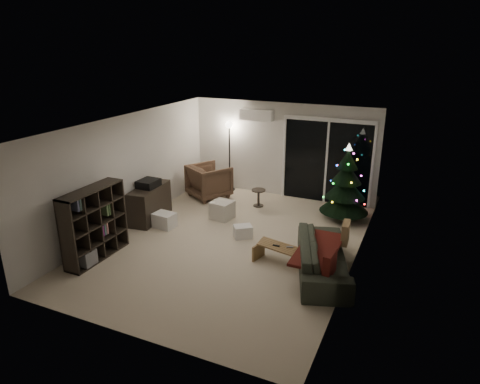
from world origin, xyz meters
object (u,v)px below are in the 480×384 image
object	(u,v)px
sofa	(323,257)
coffee_table	(284,256)
bookshelf	(87,222)
armchair	(209,181)
christmas_tree	(346,182)
media_cabinet	(150,203)

from	to	relation	value
sofa	coffee_table	size ratio (longest dim) A/B	2.00
sofa	coffee_table	distance (m)	0.77
sofa	coffee_table	bearing A→B (deg)	69.93
bookshelf	coffee_table	world-z (taller)	bookshelf
coffee_table	armchair	bearing A→B (deg)	151.66
sofa	christmas_tree	size ratio (longest dim) A/B	1.18
armchair	sofa	xyz separation A→B (m)	(3.76, -2.70, -0.13)
bookshelf	christmas_tree	bearing A→B (deg)	67.75
armchair	christmas_tree	xyz separation A→B (m)	(3.60, -0.06, 0.47)
sofa	christmas_tree	xyz separation A→B (m)	(-0.16, 2.64, 0.60)
bookshelf	christmas_tree	size ratio (longest dim) A/B	0.77
bookshelf	armchair	size ratio (longest dim) A/B	1.45
media_cabinet	coffee_table	xyz separation A→B (m)	(3.55, -0.76, -0.23)
coffee_table	sofa	bearing A→B (deg)	11.52
bookshelf	coffee_table	xyz separation A→B (m)	(3.55, 1.23, -0.54)
bookshelf	christmas_tree	distance (m)	5.65
bookshelf	media_cabinet	size ratio (longest dim) A/B	1.10
coffee_table	christmas_tree	world-z (taller)	christmas_tree
coffee_table	christmas_tree	bearing A→B (deg)	90.55
bookshelf	armchair	xyz separation A→B (m)	(0.54, 3.91, -0.26)
media_cabinet	christmas_tree	size ratio (longest dim) A/B	0.70
armchair	coffee_table	distance (m)	4.04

